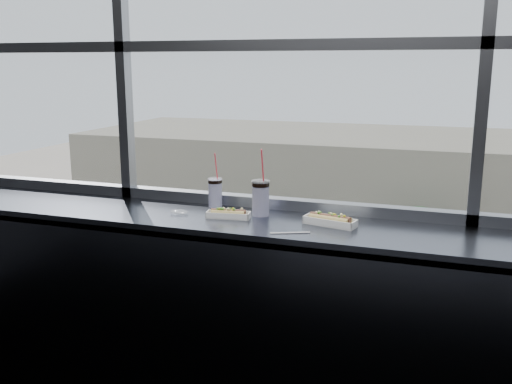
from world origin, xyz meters
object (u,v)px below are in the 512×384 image
(car_far_b, at_px, (489,318))
(hotdog_tray_right, at_px, (330,220))
(loose_straw, at_px, (290,233))
(tree_left, at_px, (254,232))
(car_near_a, at_px, (64,337))
(hotdog_tray_left, at_px, (228,214))
(pedestrian_a, at_px, (320,277))
(tree_center, at_px, (418,238))
(car_far_a, at_px, (233,285))
(wrapper, at_px, (179,212))
(soda_cup_left, at_px, (215,191))
(soda_cup_right, at_px, (261,196))

(car_far_b, bearing_deg, hotdog_tray_right, 168.50)
(loose_straw, distance_m, tree_left, 31.51)
(car_near_a, xyz_separation_m, car_far_b, (17.74, 8.00, 0.06))
(hotdog_tray_left, bearing_deg, pedestrian_a, 92.93)
(car_near_a, height_order, tree_left, tree_left)
(tree_left, height_order, tree_center, tree_center)
(car_far_a, relative_size, pedestrian_a, 3.43)
(loose_straw, height_order, car_far_a, loose_straw)
(loose_straw, relative_size, car_far_b, 0.03)
(car_near_a, bearing_deg, pedestrian_a, -35.78)
(wrapper, relative_size, tree_left, 0.02)
(hotdog_tray_left, bearing_deg, loose_straw, -31.66)
(hotdog_tray_left, relative_size, wrapper, 2.37)
(tree_left, bearing_deg, loose_straw, -70.53)
(hotdog_tray_left, bearing_deg, soda_cup_left, 119.94)
(soda_cup_right, distance_m, car_far_a, 28.28)
(tree_left, bearing_deg, soda_cup_right, -70.80)
(hotdog_tray_left, height_order, car_far_a, hotdog_tray_left)
(hotdog_tray_right, relative_size, car_far_a, 0.04)
(car_near_a, distance_m, tree_center, 18.72)
(hotdog_tray_left, xyz_separation_m, car_far_a, (-9.52, 24.29, -10.94))
(loose_straw, bearing_deg, tree_left, 85.86)
(loose_straw, xyz_separation_m, car_far_b, (2.99, 24.46, -10.89))
(car_far_a, height_order, car_far_b, car_far_b)
(soda_cup_left, xyz_separation_m, tree_left, (-9.51, 28.08, -9.14))
(soda_cup_left, distance_m, car_far_b, 26.70)
(hotdog_tray_left, xyz_separation_m, pedestrian_a, (-5.39, 27.42, -11.10))
(car_near_a, bearing_deg, car_far_a, -28.10)
(wrapper, height_order, car_far_a, wrapper)
(soda_cup_right, distance_m, loose_straw, 0.38)
(tree_left, bearing_deg, soda_cup_left, -71.30)
(hotdog_tray_right, xyz_separation_m, car_far_a, (-10.06, 24.25, -10.94))
(soda_cup_left, distance_m, soda_cup_right, 0.32)
(soda_cup_left, xyz_separation_m, soda_cup_right, (0.31, -0.10, 0.01))
(car_near_a, bearing_deg, hotdog_tray_right, -134.40)
(hotdog_tray_right, xyz_separation_m, tree_center, (-0.75, 28.25, -8.49))
(loose_straw, bearing_deg, tree_center, 67.60)
(soda_cup_left, bearing_deg, loose_straw, -34.30)
(tree_left, bearing_deg, car_far_b, -17.05)
(soda_cup_right, distance_m, car_near_a, 24.38)
(hotdog_tray_left, distance_m, hotdog_tray_right, 0.54)
(tree_left, bearing_deg, tree_center, 0.00)
(pedestrian_a, relative_size, tree_center, 0.37)
(wrapper, xyz_separation_m, pedestrian_a, (-5.11, 27.44, -11.09))
(car_far_a, relative_size, car_far_b, 0.98)
(soda_cup_right, xyz_separation_m, pedestrian_a, (-5.54, 27.32, -11.18))
(pedestrian_a, bearing_deg, tree_left, 78.54)
(soda_cup_right, relative_size, tree_center, 0.07)
(wrapper, xyz_separation_m, car_far_b, (3.66, 24.30, -10.90))
(car_near_a, bearing_deg, car_far_b, -62.65)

